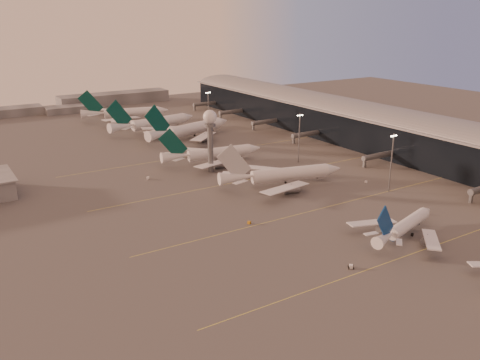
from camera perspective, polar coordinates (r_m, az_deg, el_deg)
ground at (r=152.98m, az=17.78°, el=-10.74°), size 700.00×700.00×0.00m
taxiway_markings at (r=207.66m, az=11.51°, el=-2.40°), size 180.00×185.25×0.02m
terminal at (r=294.99m, az=15.49°, el=5.57°), size 57.00×362.00×23.04m
radar_tower at (r=237.13m, az=-3.38°, el=5.80°), size 6.40×6.40×31.10m
mast_b at (r=220.26m, az=16.65°, el=2.15°), size 3.60×0.56×25.00m
mast_c at (r=255.19m, az=6.66°, el=4.94°), size 3.60×0.56×25.00m
mast_d at (r=327.62m, az=-3.57°, el=7.98°), size 3.60×0.56×25.00m
distant_horizon at (r=427.88m, az=-17.22°, el=8.28°), size 165.00×37.50×9.00m
narrowbody_mid at (r=179.90m, az=18.01°, el=-5.13°), size 40.15×31.59×16.07m
widebody_white at (r=222.78m, az=4.76°, el=0.31°), size 56.87×45.04×20.36m
greentail_a at (r=256.22m, az=-3.05°, el=2.73°), size 54.07×43.40×19.69m
greentail_b at (r=308.22m, az=-5.58°, el=5.46°), size 63.92×50.90×23.84m
greentail_c at (r=329.92m, az=-9.65°, el=6.12°), size 63.00×50.46×23.06m
greentail_d at (r=368.58m, az=-12.66°, el=7.17°), size 60.68×48.48×22.36m
gsv_tug_mid at (r=155.69m, az=12.36°, el=-9.49°), size 4.37×4.10×1.08m
gsv_truck_b at (r=202.74m, az=19.71°, el=-3.31°), size 5.76×3.43×2.19m
gsv_truck_c at (r=182.46m, az=1.10°, el=-4.60°), size 5.53×3.90×2.11m
gsv_catering_b at (r=232.42m, az=14.02°, el=0.13°), size 4.43×2.20×3.59m
gsv_tug_far at (r=230.14m, az=-0.52°, el=0.19°), size 4.60×4.29×1.13m
gsv_truck_d at (r=234.39m, az=-10.33°, el=0.40°), size 3.94×6.49×2.47m
gsv_tug_hangar at (r=283.16m, az=-0.26°, el=3.65°), size 4.38×3.60×1.08m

